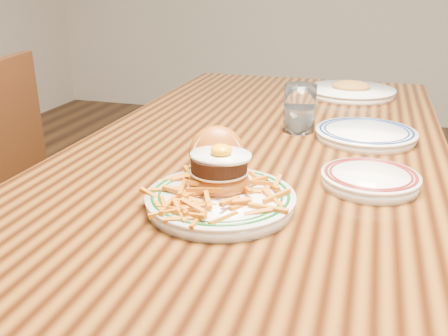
% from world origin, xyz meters
% --- Properties ---
extents(table, '(0.85, 1.60, 0.75)m').
position_xyz_m(table, '(0.00, 0.00, 0.66)').
color(table, black).
rests_on(table, floor).
extents(main_plate, '(0.26, 0.27, 0.12)m').
position_xyz_m(main_plate, '(0.00, -0.39, 0.78)').
color(main_plate, white).
rests_on(main_plate, table).
extents(side_plate, '(0.18, 0.20, 0.03)m').
position_xyz_m(side_plate, '(0.25, -0.23, 0.77)').
color(side_plate, white).
rests_on(side_plate, table).
extents(rear_plate, '(0.24, 0.24, 0.03)m').
position_xyz_m(rear_plate, '(0.24, 0.07, 0.76)').
color(rear_plate, white).
rests_on(rear_plate, table).
extents(water_glass, '(0.08, 0.08, 0.12)m').
position_xyz_m(water_glass, '(0.07, 0.09, 0.80)').
color(water_glass, white).
rests_on(water_glass, table).
extents(far_plate, '(0.28, 0.28, 0.05)m').
position_xyz_m(far_plate, '(0.18, 0.53, 0.77)').
color(far_plate, white).
rests_on(far_plate, table).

